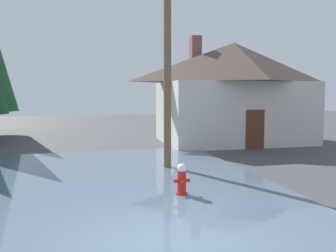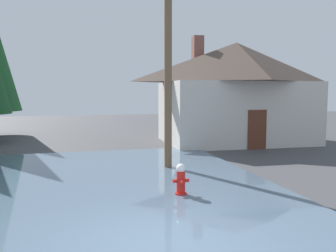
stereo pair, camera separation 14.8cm
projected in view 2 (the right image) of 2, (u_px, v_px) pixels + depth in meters
ground_plane at (162, 250)px, 6.35m from camera, size 80.00×80.00×0.10m
flood_puddle at (117, 184)px, 10.67m from camera, size 9.40×12.24×0.07m
fire_hydrant at (181, 180)px, 9.42m from camera, size 0.46×0.39×0.91m
utility_pole at (168, 51)px, 12.56m from camera, size 1.60×0.28×8.37m
house at (236, 91)px, 19.81m from camera, size 8.88×6.08×6.16m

